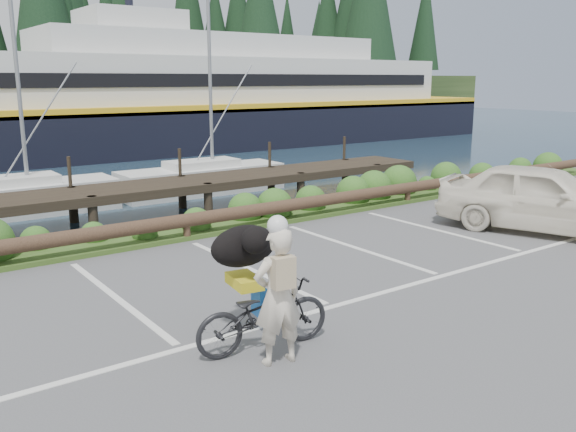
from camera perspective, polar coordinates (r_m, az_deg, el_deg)
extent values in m
plane|color=#4C4D4F|center=(9.96, 2.68, -7.83)|extent=(72.00, 72.00, 0.00)
cube|color=#3D5B21|center=(14.29, -10.68, -1.45)|extent=(34.00, 1.60, 0.10)
imported|color=black|center=(8.07, -2.35, -9.16)|extent=(1.94, 0.91, 0.98)
imported|color=beige|center=(7.56, -0.95, -7.53)|extent=(0.70, 0.51, 1.76)
ellipsoid|color=black|center=(8.33, -4.16, -2.81)|extent=(0.63, 1.06, 0.57)
imported|color=white|center=(15.29, 22.71, 1.57)|extent=(3.40, 5.04, 1.59)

